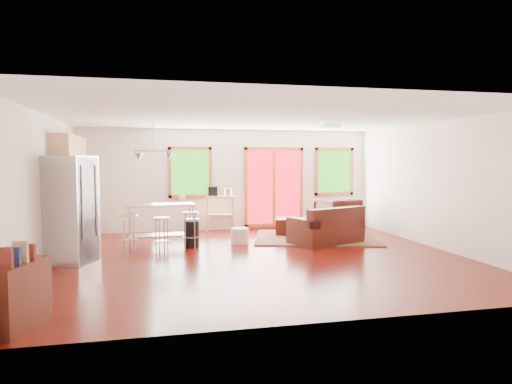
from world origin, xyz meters
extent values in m
cube|color=#3B0703|center=(0.00, 0.00, -0.01)|extent=(7.50, 7.00, 0.02)
cube|color=white|center=(0.00, 0.00, 2.61)|extent=(7.50, 7.00, 0.02)
cube|color=silver|center=(0.00, 3.51, 1.30)|extent=(7.50, 0.02, 2.60)
cube|color=silver|center=(-3.76, 0.00, 1.30)|extent=(0.02, 7.00, 2.60)
cube|color=silver|center=(3.76, 0.00, 1.30)|extent=(0.02, 7.00, 2.60)
cube|color=silver|center=(0.00, -3.51, 1.30)|extent=(7.50, 0.02, 2.60)
cube|color=#1E5912|center=(-1.00, 3.46, 1.50)|extent=(0.94, 0.02, 1.14)
cube|color=#A64E24|center=(-1.00, 3.46, 2.11)|extent=(1.10, 0.05, 0.08)
cube|color=#A64E24|center=(-1.00, 3.46, 0.89)|extent=(1.10, 0.05, 0.08)
cube|color=#A64E24|center=(-1.51, 3.46, 1.50)|extent=(0.08, 0.05, 1.30)
cube|color=#A64E24|center=(-0.49, 3.46, 1.50)|extent=(0.08, 0.05, 1.30)
cube|color=#B80B18|center=(1.20, 3.46, 1.10)|extent=(1.44, 0.02, 1.94)
cube|color=#A64E24|center=(1.20, 3.46, 2.11)|extent=(1.60, 0.05, 0.08)
cube|color=#A64E24|center=(1.20, 3.46, 0.09)|extent=(1.60, 0.05, 0.08)
cube|color=#A64E24|center=(0.44, 3.46, 1.10)|extent=(0.08, 0.05, 2.10)
cube|color=#A64E24|center=(1.96, 3.46, 1.10)|extent=(0.08, 0.05, 2.10)
cube|color=#A64E24|center=(1.20, 3.46, 1.10)|extent=(0.08, 0.05, 1.94)
cube|color=#1E5912|center=(2.90, 3.46, 1.50)|extent=(0.94, 0.02, 1.14)
cube|color=#A64E24|center=(2.90, 3.46, 2.11)|extent=(1.10, 0.05, 0.08)
cube|color=#A64E24|center=(2.90, 3.46, 0.89)|extent=(1.10, 0.05, 0.08)
cube|color=#A64E24|center=(2.39, 3.46, 1.50)|extent=(0.08, 0.05, 1.30)
cube|color=#A64E24|center=(3.41, 3.46, 1.50)|extent=(0.08, 0.05, 1.30)
cube|color=#485B34|center=(1.75, 1.73, 0.01)|extent=(3.24, 2.80, 0.03)
cube|color=black|center=(1.73, 1.05, 0.21)|extent=(1.72, 1.35, 0.42)
cube|color=black|center=(1.85, 0.75, 0.62)|extent=(1.48, 0.74, 0.38)
cube|color=black|center=(1.11, 0.81, 0.51)|extent=(0.50, 0.87, 0.16)
cube|color=black|center=(2.34, 1.29, 0.51)|extent=(0.50, 0.87, 0.16)
cube|color=black|center=(1.40, 0.98, 0.48)|extent=(0.79, 0.75, 0.12)
cube|color=black|center=(2.02, 1.22, 0.48)|extent=(0.79, 0.75, 0.12)
cube|color=#3B150B|center=(1.68, 1.75, 0.42)|extent=(1.24, 0.91, 0.04)
cube|color=#3B150B|center=(1.17, 1.63, 0.20)|extent=(0.08, 0.08, 0.40)
cube|color=#3B150B|center=(2.07, 1.41, 0.20)|extent=(0.08, 0.08, 0.40)
cube|color=#3B150B|center=(1.29, 2.10, 0.20)|extent=(0.08, 0.08, 0.40)
cube|color=#3B150B|center=(2.19, 1.88, 0.20)|extent=(0.08, 0.08, 0.40)
imported|color=black|center=(2.63, 2.61, 0.47)|extent=(1.07, 1.03, 0.94)
cube|color=black|center=(1.26, 2.35, 0.20)|extent=(0.74, 0.74, 0.40)
cylinder|color=beige|center=(-0.10, 1.46, 0.17)|extent=(0.51, 0.51, 0.34)
imported|color=silver|center=(1.59, 1.81, 0.48)|extent=(0.16, 0.17, 0.16)
sphere|color=#AD1518|center=(1.62, 1.83, 0.61)|extent=(0.06, 0.06, 0.06)
sphere|color=#AD1518|center=(1.56, 1.79, 0.63)|extent=(0.06, 0.06, 0.06)
sphere|color=#AD1518|center=(1.59, 1.84, 0.65)|extent=(0.06, 0.06, 0.06)
cube|color=tan|center=(-3.45, 1.70, 0.45)|extent=(0.60, 2.20, 0.90)
cube|color=black|center=(-3.45, 1.70, 0.92)|extent=(0.64, 2.24, 0.04)
cube|color=tan|center=(-3.57, 1.70, 1.95)|extent=(0.36, 2.20, 0.70)
cylinder|color=#B7BABC|center=(-3.45, 1.20, 1.03)|extent=(0.12, 0.12, 0.18)
cube|color=black|center=(-3.45, 2.10, 1.04)|extent=(0.22, 0.18, 0.20)
cube|color=#B7BABC|center=(-3.35, 0.21, 0.94)|extent=(0.97, 0.96, 1.88)
cube|color=gray|center=(-3.01, 0.07, 0.94)|extent=(0.28, 0.65, 1.84)
cylinder|color=gray|center=(-3.08, -0.15, 1.10)|extent=(0.03, 0.03, 1.25)
cylinder|color=gray|center=(-2.91, 0.27, 1.10)|extent=(0.03, 0.03, 1.25)
cube|color=#B7BABC|center=(-1.76, 1.54, 0.87)|extent=(1.45, 0.67, 0.04)
cube|color=gray|center=(-1.76, 1.54, 0.23)|extent=(1.35, 0.59, 0.03)
cylinder|color=gray|center=(-2.38, 1.27, 0.43)|extent=(0.04, 0.04, 0.85)
cylinder|color=gray|center=(-1.11, 1.37, 0.43)|extent=(0.04, 0.04, 0.85)
cylinder|color=gray|center=(-2.42, 1.70, 0.43)|extent=(0.04, 0.04, 0.85)
cylinder|color=gray|center=(-1.15, 1.80, 0.43)|extent=(0.04, 0.04, 0.85)
imported|color=white|center=(-1.31, 1.72, 1.01)|extent=(0.15, 0.14, 0.12)
cylinder|color=#B7BABC|center=(-2.40, 1.17, 0.72)|extent=(0.35, 0.35, 0.04)
cylinder|color=gray|center=(-2.31, 1.26, 0.35)|extent=(0.02, 0.02, 0.70)
cylinder|color=gray|center=(-2.50, 1.26, 0.35)|extent=(0.02, 0.02, 0.70)
cylinder|color=gray|center=(-2.50, 1.08, 0.35)|extent=(0.02, 0.02, 0.70)
cylinder|color=gray|center=(-2.31, 1.08, 0.35)|extent=(0.02, 0.02, 0.70)
cylinder|color=gray|center=(-2.40, 1.17, 0.23)|extent=(0.32, 0.32, 0.02)
cylinder|color=#B7BABC|center=(-1.77, 0.95, 0.66)|extent=(0.43, 0.43, 0.04)
cylinder|color=gray|center=(-1.65, 1.00, 0.32)|extent=(0.03, 0.03, 0.64)
cylinder|color=gray|center=(-1.81, 1.07, 0.32)|extent=(0.03, 0.03, 0.64)
cylinder|color=gray|center=(-1.88, 0.91, 0.32)|extent=(0.03, 0.03, 0.64)
cylinder|color=gray|center=(-1.72, 0.84, 0.32)|extent=(0.03, 0.03, 0.64)
cylinder|color=gray|center=(-1.77, 0.95, 0.21)|extent=(0.39, 0.39, 0.01)
cylinder|color=#B7BABC|center=(-1.19, 1.19, 0.73)|extent=(0.40, 0.40, 0.04)
cylinder|color=gray|center=(-1.08, 1.27, 0.35)|extent=(0.03, 0.03, 0.71)
cylinder|color=gray|center=(-1.27, 1.30, 0.35)|extent=(0.03, 0.03, 0.71)
cylinder|color=gray|center=(-1.30, 1.11, 0.35)|extent=(0.03, 0.03, 0.71)
cylinder|color=gray|center=(-1.11, 1.08, 0.35)|extent=(0.03, 0.03, 0.71)
cylinder|color=gray|center=(-1.19, 1.19, 0.23)|extent=(0.37, 0.37, 0.02)
cylinder|color=black|center=(-1.15, 1.28, 0.28)|extent=(0.33, 0.33, 0.56)
cylinder|color=#B7BABC|center=(-1.15, 1.28, 0.57)|extent=(0.34, 0.34, 0.05)
cube|color=tan|center=(-0.24, 3.35, 0.88)|extent=(0.82, 0.61, 0.04)
cube|color=tan|center=(-0.24, 3.35, 0.42)|extent=(0.77, 0.57, 0.03)
cube|color=tan|center=(-0.59, 3.22, 0.45)|extent=(0.05, 0.05, 0.89)
cube|color=tan|center=(0.03, 3.10, 0.45)|extent=(0.05, 0.05, 0.89)
cube|color=tan|center=(-0.52, 3.60, 0.45)|extent=(0.05, 0.05, 0.89)
cube|color=tan|center=(0.10, 3.48, 0.45)|extent=(0.05, 0.05, 0.89)
cube|color=black|center=(-0.43, 3.39, 1.02)|extent=(0.27, 0.25, 0.23)
cylinder|color=#B7BABC|center=(-0.06, 3.31, 1.00)|extent=(0.20, 0.20, 0.19)
cube|color=#3B150B|center=(-3.35, -2.93, 0.36)|extent=(0.54, 0.86, 0.72)
cube|color=maroon|center=(-3.39, -3.20, 0.82)|extent=(0.17, 0.09, 0.21)
cube|color=navy|center=(-3.35, -3.08, 0.81)|extent=(0.17, 0.09, 0.20)
cube|color=#A28C52|center=(-3.31, -2.95, 0.83)|extent=(0.17, 0.09, 0.23)
cube|color=maroon|center=(-3.27, -2.82, 0.80)|extent=(0.17, 0.09, 0.18)
cube|color=white|center=(1.60, 0.60, 2.53)|extent=(0.35, 0.35, 0.12)
cylinder|color=gray|center=(-1.90, 1.50, 2.30)|extent=(0.02, 0.02, 0.60)
cube|color=gray|center=(-1.90, 1.50, 2.00)|extent=(0.80, 0.04, 0.03)
cone|color=#B7BABC|center=(-2.20, 1.50, 1.88)|extent=(0.18, 0.18, 0.14)
cone|color=#B7BABC|center=(-1.60, 1.50, 1.88)|extent=(0.18, 0.18, 0.14)
camera|label=1|loc=(-1.91, -8.18, 1.81)|focal=32.00mm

